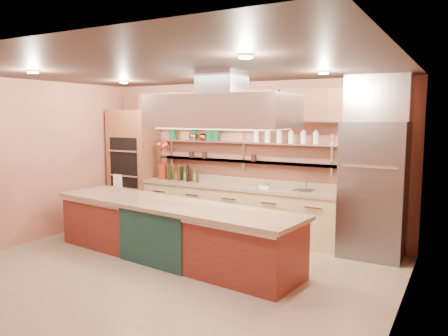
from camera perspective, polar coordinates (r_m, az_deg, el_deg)
The scene contains 20 objects.
floor at distance 6.36m, azimuth -7.35°, elevation -13.43°, with size 6.00×5.00×0.02m, color gray.
ceiling at distance 6.00m, azimuth -7.78°, elevation 12.64°, with size 6.00×5.00×0.02m, color black.
wall_back at distance 8.15m, azimuth 3.02°, elevation 1.30°, with size 6.00×0.04×2.80m, color #A4614D.
wall_left at distance 8.17m, azimuth -24.68°, elevation 0.69°, with size 0.04×5.00×2.80m, color #A4614D.
wall_right at distance 4.87m, azimuth 22.04°, elevation -3.00°, with size 0.04×5.00×2.80m, color #A4614D.
oven_stack at distance 9.26m, azimuth -11.62°, elevation 0.30°, with size 0.95×0.64×2.30m, color brown.
refrigerator at distance 7.12m, azimuth 18.92°, elevation -2.73°, with size 0.95×0.72×2.10m, color slate.
back_counter at distance 8.05m, azimuth 1.71°, elevation -5.50°, with size 3.84×0.64×0.93m, color tan.
wall_shelf_lower at distance 8.06m, azimuth 2.29°, elevation 0.89°, with size 3.60×0.26×0.03m, color silver.
wall_shelf_upper at distance 8.03m, azimuth 2.30°, elevation 3.37°, with size 3.60×0.26×0.03m, color silver.
upper_cabinets at distance 7.95m, azimuth 2.49°, elevation 8.02°, with size 4.60×0.36×0.55m, color brown.
range_hood at distance 6.06m, azimuth -0.25°, elevation 7.43°, with size 2.00×1.00×0.45m, color silver.
ceiling_downlights at distance 6.15m, azimuth -6.63°, elevation 12.22°, with size 4.00×2.80×0.02m, color #FFE5A5.
island at distance 6.79m, azimuth -6.94°, elevation -8.16°, with size 4.18×0.91×0.87m, color maroon.
flower_vase at distance 8.78m, azimuth -8.02°, elevation -0.40°, with size 0.18×0.18×0.31m, color maroon.
oil_bottle_cluster at distance 8.47m, azimuth -5.17°, elevation -0.86°, with size 0.76×0.22×0.25m, color black.
kitchen_scale at distance 7.66m, azimuth 5.42°, elevation -2.26°, with size 0.17×0.13×0.09m, color white.
bar_faucet at distance 7.49m, azimuth 10.69°, elevation -2.07°, with size 0.03×0.03×0.22m, color silver.
copper_kettle at distance 8.43m, azimuth -2.72°, elevation 4.10°, with size 0.17×0.17×0.14m, color #BA4B2B.
green_canister at distance 8.35m, azimuth -1.87°, elevation 4.26°, with size 0.16×0.16×0.19m, color #0F4726.
Camera 1 is at (3.58, -4.77, 2.20)m, focal length 35.00 mm.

